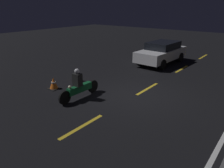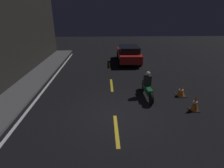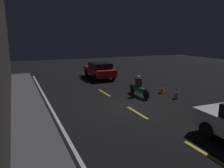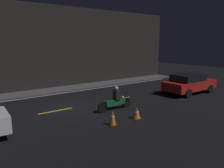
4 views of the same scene
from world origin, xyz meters
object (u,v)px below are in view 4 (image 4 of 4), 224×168
(taxi_red, at_px, (189,83))
(traffic_cone_mid, at_px, (137,113))
(traffic_cone_near, at_px, (113,118))
(motorcycle, at_px, (115,101))

(taxi_red, bearing_deg, traffic_cone_mid, -163.90)
(traffic_cone_near, bearing_deg, traffic_cone_mid, -0.15)
(taxi_red, relative_size, motorcycle, 1.90)
(motorcycle, relative_size, traffic_cone_near, 3.18)
(taxi_red, distance_m, motorcycle, 7.11)
(taxi_red, bearing_deg, motorcycle, -178.28)
(taxi_red, relative_size, traffic_cone_near, 6.05)
(traffic_cone_mid, bearing_deg, taxi_red, 14.84)
(traffic_cone_near, height_order, traffic_cone_mid, traffic_cone_near)
(motorcycle, relative_size, traffic_cone_mid, 3.99)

